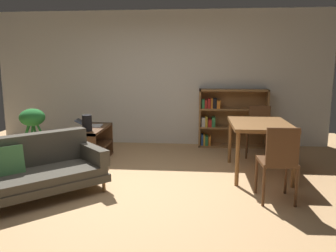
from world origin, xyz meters
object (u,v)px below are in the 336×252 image
(fabric_couch, at_px, (24,170))
(potted_floor_plant, at_px, (33,130))
(dining_chair_far, at_px, (259,128))
(open_laptop, at_px, (90,125))
(dining_table, at_px, (259,128))
(bookshelf, at_px, (228,118))
(dining_chair_near, at_px, (278,159))
(desk_speaker, at_px, (87,123))
(media_console, at_px, (94,145))

(fabric_couch, relative_size, potted_floor_plant, 2.05)
(dining_chair_far, bearing_deg, open_laptop, -170.32)
(potted_floor_plant, bearing_deg, dining_table, -4.92)
(potted_floor_plant, distance_m, bookshelf, 3.65)
(potted_floor_plant, height_order, dining_table, potted_floor_plant)
(potted_floor_plant, relative_size, dining_chair_near, 0.97)
(desk_speaker, bearing_deg, media_console, 89.90)
(potted_floor_plant, xyz_separation_m, bookshelf, (3.37, 1.41, 0.03))
(potted_floor_plant, bearing_deg, desk_speaker, -8.92)
(desk_speaker, relative_size, dining_table, 0.21)
(media_console, xyz_separation_m, bookshelf, (2.37, 1.29, 0.29))
(media_console, height_order, potted_floor_plant, potted_floor_plant)
(fabric_couch, distance_m, desk_speaker, 1.46)
(fabric_couch, height_order, dining_table, dining_table)
(dining_table, relative_size, dining_chair_near, 1.28)
(fabric_couch, height_order, media_console, fabric_couch)
(dining_chair_near, bearing_deg, media_console, 151.05)
(potted_floor_plant, relative_size, dining_chair_far, 1.02)
(dining_chair_far, height_order, bookshelf, bookshelf)
(potted_floor_plant, bearing_deg, fabric_couch, -66.99)
(media_console, relative_size, dining_table, 0.88)
(open_laptop, bearing_deg, desk_speaker, -78.45)
(fabric_couch, bearing_deg, dining_table, 21.72)
(desk_speaker, bearing_deg, dining_chair_near, -24.26)
(fabric_couch, bearing_deg, dining_chair_far, 35.21)
(media_console, relative_size, dining_chair_far, 1.17)
(media_console, distance_m, open_laptop, 0.36)
(desk_speaker, relative_size, dining_chair_near, 0.27)
(potted_floor_plant, distance_m, dining_table, 3.69)
(dining_chair_far, bearing_deg, media_console, -167.76)
(fabric_couch, relative_size, dining_chair_near, 2.00)
(potted_floor_plant, xyz_separation_m, dining_table, (3.68, -0.32, 0.16))
(desk_speaker, relative_size, potted_floor_plant, 0.28)
(open_laptop, relative_size, dining_chair_far, 0.52)
(potted_floor_plant, bearing_deg, media_console, 7.03)
(media_console, bearing_deg, open_laptop, 124.51)
(open_laptop, bearing_deg, dining_chair_near, -30.09)
(potted_floor_plant, distance_m, dining_chair_near, 3.97)
(desk_speaker, relative_size, bookshelf, 0.19)
(dining_table, bearing_deg, desk_speaker, 176.57)
(open_laptop, bearing_deg, fabric_couch, -98.56)
(dining_chair_near, bearing_deg, potted_floor_plant, 159.58)
(open_laptop, bearing_deg, dining_chair_far, 9.68)
(fabric_couch, relative_size, open_laptop, 3.98)
(fabric_couch, xyz_separation_m, potted_floor_plant, (-0.65, 1.52, 0.19))
(media_console, relative_size, potted_floor_plant, 1.15)
(dining_table, distance_m, dining_chair_far, 1.09)
(open_laptop, xyz_separation_m, potted_floor_plant, (-0.91, -0.24, -0.07))
(desk_speaker, distance_m, bookshelf, 2.85)
(dining_chair_far, distance_m, bookshelf, 0.83)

